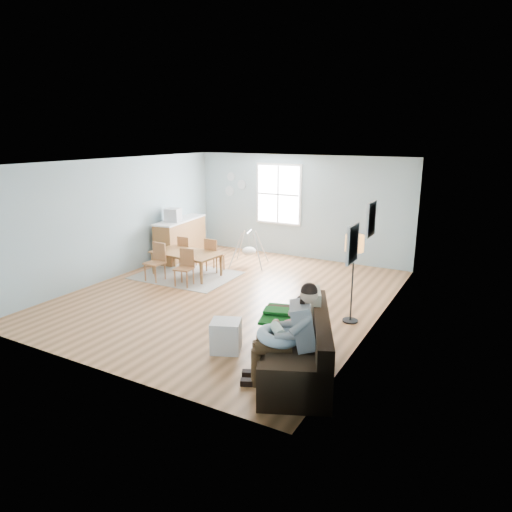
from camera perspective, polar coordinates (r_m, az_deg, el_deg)
The scene contains 22 objects.
room at distance 8.92m, azimuth -3.53°, elevation 9.88°, with size 8.40×9.40×3.90m.
window at distance 12.31m, azimuth 2.85°, elevation 7.71°, with size 1.32×0.08×1.62m.
pictures at distance 6.84m, azimuth 13.12°, elevation 3.09°, with size 0.05×1.34×0.74m.
wall_plates at distance 12.96m, azimuth -2.77°, elevation 8.89°, with size 0.67×0.02×0.66m.
sofa at distance 6.48m, azimuth 5.45°, elevation -11.81°, with size 1.67×2.28×0.85m.
green_throw at distance 7.02m, azimuth 4.82°, elevation -7.47°, with size 0.96×0.84×0.04m, color #12511E.
beige_pillow at distance 6.80m, azimuth 7.40°, elevation -6.22°, with size 0.14×0.50×0.50m, color #BEB191.
father at distance 6.02m, azimuth 4.31°, elevation -9.30°, with size 1.07×0.78×1.40m.
nursing_pillow at distance 6.06m, azimuth 2.75°, elevation -9.96°, with size 0.56×0.56×0.15m, color silver.
infant at distance 6.05m, azimuth 2.71°, elevation -9.06°, with size 0.31×0.36×0.14m.
toddler at distance 6.48m, azimuth 4.84°, elevation -7.73°, with size 0.57×0.38×0.84m.
floor_lamp at distance 7.93m, azimuth 12.17°, elevation 0.64°, with size 0.31×0.31×1.56m.
storage_cube at distance 7.05m, azimuth -3.85°, elevation -9.94°, with size 0.56×0.53×0.49m.
rug at distance 10.82m, azimuth -8.68°, elevation -2.40°, with size 2.24×1.70×0.01m, color gray.
dining_table at distance 10.74m, azimuth -8.74°, elevation -1.00°, with size 1.60×0.89×0.56m, color brown.
chair_sw at distance 10.51m, azimuth -12.31°, elevation -0.43°, with size 0.39×0.39×0.85m.
chair_se at distance 10.04m, azimuth -8.82°, elevation -1.18°, with size 0.41×0.41×0.80m.
chair_nw at distance 11.37m, azimuth -8.76°, elevation 0.72°, with size 0.36×0.36×0.79m.
chair_ne at distance 10.92m, azimuth -5.37°, elevation 0.34°, with size 0.39×0.39×0.82m.
counter at distance 12.28m, azimuth -9.39°, elevation 2.20°, with size 0.77×1.92×1.05m.
monitor at distance 11.84m, azimuth -10.35°, elevation 5.07°, with size 0.43×0.41×0.34m.
baby_swing at distance 11.39m, azimuth -0.88°, elevation 0.69°, with size 1.08×1.09×0.88m.
Camera 1 is at (4.76, -7.50, 3.22)m, focal length 32.00 mm.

